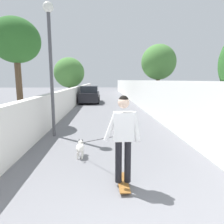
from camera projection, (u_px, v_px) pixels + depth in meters
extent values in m
plane|color=slate|center=(107.00, 106.00, 15.95)|extent=(80.00, 80.00, 0.00)
cube|color=silver|center=(69.00, 99.00, 13.74)|extent=(48.00, 0.30, 1.48)
cube|color=white|center=(144.00, 95.00, 13.93)|extent=(48.00, 0.30, 2.05)
cylinder|color=brown|center=(19.00, 91.00, 9.10)|extent=(0.28, 0.28, 3.18)
ellipsoid|color=#2D6628|center=(16.00, 40.00, 8.74)|extent=(2.16, 2.16, 1.98)
cylinder|color=#473523|center=(158.00, 90.00, 14.92)|extent=(0.30, 0.30, 2.63)
ellipsoid|color=#4C843D|center=(159.00, 62.00, 14.59)|extent=(2.55, 2.55, 2.58)
cylinder|color=#473523|center=(70.00, 91.00, 20.56)|extent=(0.28, 0.28, 1.90)
ellipsoid|color=#4C843D|center=(69.00, 73.00, 20.26)|extent=(3.10, 3.10, 3.06)
cylinder|color=#4C4C51|center=(51.00, 77.00, 7.06)|extent=(0.12, 0.12, 4.38)
sphere|color=silver|center=(48.00, 7.00, 6.68)|extent=(0.36, 0.36, 0.36)
cube|color=brown|center=(123.00, 182.00, 3.92)|extent=(0.80, 0.22, 0.02)
cylinder|color=beige|center=(118.00, 177.00, 4.19)|extent=(0.06, 0.03, 0.06)
cylinder|color=beige|center=(125.00, 177.00, 4.20)|extent=(0.06, 0.03, 0.06)
cylinder|color=beige|center=(121.00, 192.00, 3.64)|extent=(0.06, 0.03, 0.06)
cylinder|color=beige|center=(128.00, 192.00, 3.65)|extent=(0.06, 0.03, 0.06)
cylinder|color=black|center=(118.00, 161.00, 3.84)|extent=(0.13, 0.13, 0.85)
cylinder|color=black|center=(128.00, 161.00, 3.85)|extent=(0.13, 0.13, 0.85)
cube|color=white|center=(123.00, 126.00, 3.73)|extent=(0.23, 0.38, 0.55)
cylinder|color=white|center=(111.00, 126.00, 3.72)|extent=(0.10, 0.29, 0.58)
cylinder|color=white|center=(136.00, 127.00, 3.75)|extent=(0.09, 0.18, 0.59)
sphere|color=beige|center=(124.00, 103.00, 3.66)|extent=(0.22, 0.22, 0.22)
sphere|color=black|center=(124.00, 100.00, 3.65)|extent=(0.19, 0.19, 0.19)
ellipsoid|color=white|center=(80.00, 148.00, 5.31)|extent=(0.37, 0.23, 0.22)
sphere|color=white|center=(81.00, 143.00, 5.54)|extent=(0.15, 0.15, 0.15)
cone|color=black|center=(79.00, 140.00, 5.52)|extent=(0.05, 0.05, 0.06)
cone|color=black|center=(82.00, 140.00, 5.53)|extent=(0.05, 0.05, 0.06)
cylinder|color=white|center=(78.00, 153.00, 5.45)|extent=(0.04, 0.04, 0.18)
cylinder|color=white|center=(83.00, 153.00, 5.46)|extent=(0.04, 0.04, 0.18)
cylinder|color=white|center=(77.00, 156.00, 5.22)|extent=(0.04, 0.04, 0.18)
cylinder|color=white|center=(82.00, 156.00, 5.22)|extent=(0.04, 0.04, 0.18)
cylinder|color=white|center=(79.00, 148.00, 5.06)|extent=(0.13, 0.03, 0.13)
cylinder|color=black|center=(98.00, 140.00, 4.52)|extent=(1.50, 1.03, 0.66)
cube|color=black|center=(90.00, 96.00, 18.31)|extent=(4.03, 1.70, 0.80)
cube|color=#262B33|center=(90.00, 89.00, 18.20)|extent=(2.09, 1.50, 0.60)
cylinder|color=black|center=(83.00, 98.00, 19.55)|extent=(0.64, 0.22, 0.64)
cylinder|color=black|center=(99.00, 98.00, 19.62)|extent=(0.64, 0.22, 0.64)
cylinder|color=black|center=(80.00, 100.00, 17.09)|extent=(0.64, 0.22, 0.64)
cylinder|color=black|center=(98.00, 100.00, 17.16)|extent=(0.64, 0.22, 0.64)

